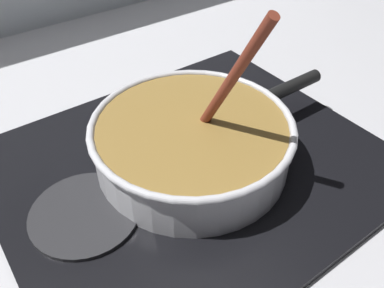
% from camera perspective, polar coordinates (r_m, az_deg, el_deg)
% --- Properties ---
extents(ground, '(2.40, 1.60, 0.04)m').
position_cam_1_polar(ground, '(0.55, 7.84, -15.20)').
color(ground, '#B7B7BC').
extents(hob_plate, '(0.56, 0.48, 0.01)m').
position_cam_1_polar(hob_plate, '(0.61, 0.00, -2.93)').
color(hob_plate, black).
rests_on(hob_plate, ground).
extents(burner_ring, '(0.20, 0.20, 0.01)m').
position_cam_1_polar(burner_ring, '(0.61, 0.00, -2.24)').
color(burner_ring, '#592D0C').
rests_on(burner_ring, hob_plate).
extents(spare_burner, '(0.15, 0.15, 0.01)m').
position_cam_1_polar(spare_burner, '(0.56, -14.96, -9.46)').
color(spare_burner, '#262628').
rests_on(spare_burner, hob_plate).
extents(cooking_pan, '(0.41, 0.29, 0.26)m').
position_cam_1_polar(cooking_pan, '(0.58, 0.10, 0.42)').
color(cooking_pan, silver).
rests_on(cooking_pan, hob_plate).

